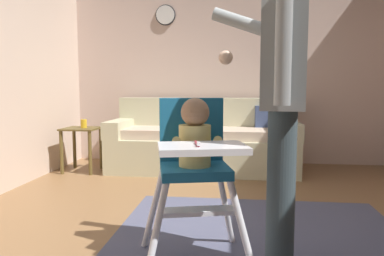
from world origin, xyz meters
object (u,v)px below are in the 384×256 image
high_chair (194,151)px  adult_standing (282,99)px  couch (204,142)px  sippy_cup (84,124)px  wall_clock (165,15)px  side_table (82,140)px

high_chair → adult_standing: 0.53m
couch → sippy_cup: bearing=-78.6°
high_chair → wall_clock: 3.27m
wall_clock → couch: bearing=-40.9°
adult_standing → sippy_cup: size_ratio=16.35×
couch → high_chair: (0.16, -2.44, 0.31)m
adult_standing → wall_clock: wall_clock is taller
high_chair → adult_standing: bearing=67.1°
sippy_cup → adult_standing: bearing=-48.2°
high_chair → side_table: high_chair is taller
wall_clock → sippy_cup: bearing=-137.9°
couch → side_table: 1.45m
sippy_cup → wall_clock: 1.77m
side_table → couch: bearing=11.2°
couch → wall_clock: (-0.55, 0.48, 1.61)m
adult_standing → side_table: size_ratio=3.14×
high_chair → side_table: 2.69m
sippy_cup → wall_clock: bearing=42.1°
high_chair → side_table: bearing=-157.3°
wall_clock → adult_standing: bearing=-68.8°
adult_standing → high_chair: bearing=-0.4°
couch → adult_standing: bearing=13.6°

